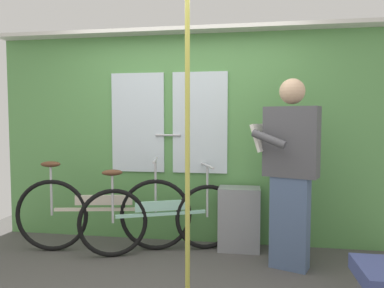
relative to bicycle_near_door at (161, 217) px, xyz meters
name	(u,v)px	position (x,y,z in m)	size (l,w,h in m)	color
train_door_wall	(186,133)	(0.19, 0.44, 0.85)	(4.30, 0.28, 2.32)	#56934C
bicycle_near_door	(161,217)	(0.00, 0.00, 0.00)	(1.54, 0.72, 0.89)	black
bicycle_leaning_behind	(103,213)	(-0.60, -0.03, 0.03)	(1.79, 0.49, 0.95)	black
passenger_reading_newspaper	(290,169)	(1.24, -0.18, 0.54)	(0.63, 0.57, 1.72)	slate
trash_bin_by_wall	(239,219)	(0.78, 0.22, -0.04)	(0.43, 0.28, 0.65)	gray
handrail_pole	(187,149)	(0.44, -0.95, 0.77)	(0.04, 0.04, 2.28)	#C6C14C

